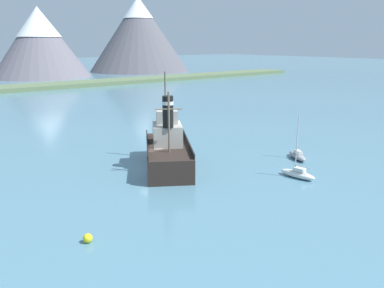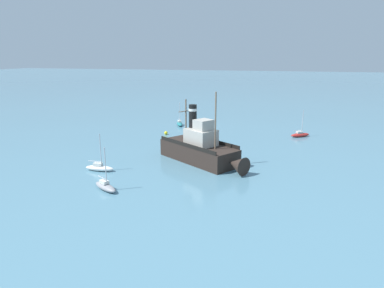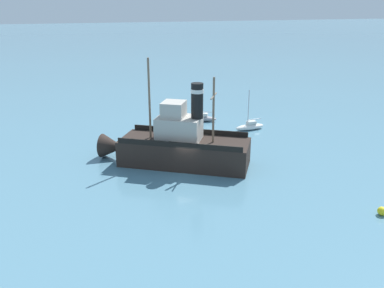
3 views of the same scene
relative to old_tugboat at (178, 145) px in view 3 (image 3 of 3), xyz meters
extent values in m
plane|color=teal|center=(-2.05, -0.30, -1.83)|extent=(600.00, 600.00, 0.00)
cube|color=#2D231E|center=(-0.33, -0.52, -0.63)|extent=(10.14, 12.49, 2.40)
cone|color=#2D231E|center=(3.53, 5.56, -0.63)|extent=(3.27, 3.29, 2.35)
cube|color=#B2ADA3|center=(-0.06, -0.10, 1.67)|extent=(4.68, 4.98, 2.20)
cube|color=#B2ADA3|center=(0.21, 0.33, 3.47)|extent=(2.93, 2.87, 1.40)
cylinder|color=black|center=(-0.97, -1.53, 4.37)|extent=(1.10, 1.10, 3.20)
cylinder|color=silver|center=(-0.97, -1.53, 5.27)|extent=(1.16, 1.16, 0.35)
cylinder|color=#75604C|center=(1.44, 2.27, 4.32)|extent=(0.20, 0.20, 7.50)
cylinder|color=#75604C|center=(-1.78, -2.80, 3.57)|extent=(0.20, 0.20, 6.00)
cylinder|color=#75604C|center=(-1.78, -2.80, 4.89)|extent=(2.26, 1.49, 0.12)
cube|color=black|center=(-2.15, 0.64, 0.82)|extent=(6.21, 9.69, 0.50)
cube|color=black|center=(1.49, -1.67, 0.82)|extent=(6.21, 9.69, 0.50)
ellipsoid|color=white|center=(7.56, -11.42, -1.48)|extent=(1.39, 3.87, 0.70)
cube|color=silver|center=(7.57, -11.62, -0.95)|extent=(0.72, 1.15, 0.36)
cylinder|color=#B7B7BC|center=(7.53, -11.12, 0.97)|extent=(0.10, 0.10, 4.20)
cylinder|color=#B7B7BC|center=(7.60, -12.02, -0.58)|extent=(0.22, 1.80, 0.08)
ellipsoid|color=gray|center=(13.03, -7.30, -1.48)|extent=(2.83, 3.85, 0.70)
cube|color=silver|center=(12.93, -7.48, -0.95)|extent=(1.10, 1.27, 0.36)
cylinder|color=#B7B7BC|center=(13.18, -7.04, 0.97)|extent=(0.10, 0.10, 4.20)
cylinder|color=#B7B7BC|center=(12.74, -7.82, -0.58)|extent=(0.96, 1.60, 0.08)
sphere|color=yellow|center=(-14.38, -10.86, -1.51)|extent=(0.65, 0.65, 0.65)
camera|label=1|loc=(-24.55, -34.45, 11.21)|focal=38.00mm
camera|label=2|loc=(43.88, 12.09, 12.47)|focal=32.00mm
camera|label=3|loc=(-34.40, 10.67, 12.65)|focal=38.00mm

